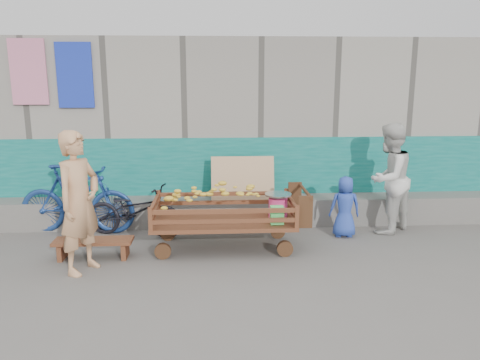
{
  "coord_description": "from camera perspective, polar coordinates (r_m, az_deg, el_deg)",
  "views": [
    {
      "loc": [
        -0.16,
        -5.02,
        2.39
      ],
      "look_at": [
        0.2,
        1.2,
        1.0
      ],
      "focal_mm": 35.0,
      "sensor_mm": 36.0,
      "label": 1
    }
  ],
  "objects": [
    {
      "name": "ground",
      "position": [
        5.56,
        -1.37,
        -12.89
      ],
      "size": [
        80.0,
        80.0,
        0.0
      ],
      "primitive_type": "plane",
      "color": "#5F5B57",
      "rests_on": "ground"
    },
    {
      "name": "building_wall",
      "position": [
        9.11,
        -2.28,
        6.75
      ],
      "size": [
        12.0,
        3.5,
        3.0
      ],
      "color": "gray",
      "rests_on": "ground"
    },
    {
      "name": "banana_cart",
      "position": [
        6.52,
        -2.35,
        -3.18
      ],
      "size": [
        2.15,
        0.98,
        0.92
      ],
      "color": "#592A19",
      "rests_on": "ground"
    },
    {
      "name": "bench",
      "position": [
        6.59,
        -17.43,
        -7.51
      ],
      "size": [
        1.04,
        0.31,
        0.26
      ],
      "color": "#592A19",
      "rests_on": "ground"
    },
    {
      "name": "vendor_man",
      "position": [
        6.02,
        -19.0,
        -2.62
      ],
      "size": [
        0.67,
        0.77,
        1.77
      ],
      "primitive_type": "imported",
      "rotation": [
        0.0,
        0.0,
        1.1
      ],
      "color": "tan",
      "rests_on": "ground"
    },
    {
      "name": "woman",
      "position": [
        7.52,
        17.65,
        0.18
      ],
      "size": [
        1.05,
        1.02,
        1.7
      ],
      "primitive_type": "imported",
      "rotation": [
        0.0,
        0.0,
        3.84
      ],
      "color": "silver",
      "rests_on": "ground"
    },
    {
      "name": "child",
      "position": [
        7.22,
        12.65,
        -3.19
      ],
      "size": [
        0.47,
        0.33,
        0.93
      ],
      "primitive_type": "imported",
      "rotation": [
        0.0,
        0.0,
        3.07
      ],
      "color": "#2945AA",
      "rests_on": "ground"
    },
    {
      "name": "bicycle_dark",
      "position": [
        7.25,
        -12.74,
        -3.69
      ],
      "size": [
        1.59,
        0.89,
        0.79
      ],
      "primitive_type": "imported",
      "rotation": [
        0.0,
        0.0,
        1.31
      ],
      "color": "black",
      "rests_on": "ground"
    },
    {
      "name": "bicycle_blue",
      "position": [
        7.6,
        -19.26,
        -2.23
      ],
      "size": [
        1.84,
        0.71,
        1.08
      ],
      "primitive_type": "imported",
      "rotation": [
        0.0,
        0.0,
        1.46
      ],
      "color": "navy",
      "rests_on": "ground"
    }
  ]
}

